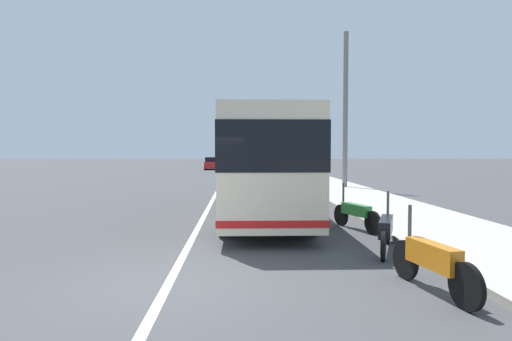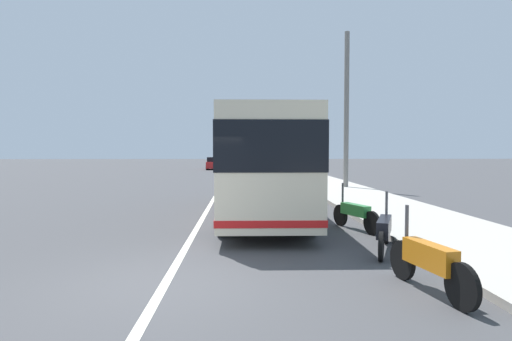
{
  "view_description": "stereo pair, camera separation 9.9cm",
  "coord_description": "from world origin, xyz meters",
  "px_view_note": "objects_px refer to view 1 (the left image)",
  "views": [
    {
      "loc": [
        -6.88,
        -1.15,
        2.17
      ],
      "look_at": [
        8.9,
        -1.81,
        1.45
      ],
      "focal_mm": 29.72,
      "sensor_mm": 36.0,
      "label": 1
    },
    {
      "loc": [
        -6.88,
        -1.25,
        2.17
      ],
      "look_at": [
        8.9,
        -1.81,
        1.45
      ],
      "focal_mm": 29.72,
      "sensor_mm": 36.0,
      "label": 2
    }
  ],
  "objects_px": {
    "car_behind_bus": "(253,166)",
    "motorcycle_far_end": "(386,230)",
    "motorcycle_mid_row": "(432,262)",
    "coach_bus": "(262,160)",
    "utility_pole": "(345,111)",
    "car_ahead_same_lane": "(248,162)",
    "car_side_street": "(212,164)",
    "motorcycle_angled": "(356,213)"
  },
  "relations": [
    {
      "from": "motorcycle_far_end",
      "to": "car_side_street",
      "type": "height_order",
      "value": "car_side_street"
    },
    {
      "from": "car_side_street",
      "to": "motorcycle_angled",
      "type": "bearing_deg",
      "value": 7.28
    },
    {
      "from": "motorcycle_far_end",
      "to": "motorcycle_mid_row",
      "type": "bearing_deg",
      "value": -162.44
    },
    {
      "from": "coach_bus",
      "to": "utility_pole",
      "type": "distance_m",
      "value": 11.37
    },
    {
      "from": "coach_bus",
      "to": "car_ahead_same_lane",
      "type": "distance_m",
      "value": 44.0
    },
    {
      "from": "car_behind_bus",
      "to": "coach_bus",
      "type": "bearing_deg",
      "value": 175.89
    },
    {
      "from": "motorcycle_mid_row",
      "to": "motorcycle_far_end",
      "type": "distance_m",
      "value": 2.7
    },
    {
      "from": "motorcycle_far_end",
      "to": "utility_pole",
      "type": "relative_size",
      "value": 0.25
    },
    {
      "from": "car_behind_bus",
      "to": "car_side_street",
      "type": "height_order",
      "value": "car_side_street"
    },
    {
      "from": "motorcycle_mid_row",
      "to": "car_ahead_same_lane",
      "type": "distance_m",
      "value": 51.84
    },
    {
      "from": "motorcycle_mid_row",
      "to": "utility_pole",
      "type": "xyz_separation_m",
      "value": [
        17.58,
        -3.1,
        3.95
      ]
    },
    {
      "from": "car_side_street",
      "to": "car_ahead_same_lane",
      "type": "distance_m",
      "value": 9.08
    },
    {
      "from": "car_side_street",
      "to": "utility_pole",
      "type": "distance_m",
      "value": 28.12
    },
    {
      "from": "coach_bus",
      "to": "car_behind_bus",
      "type": "xyz_separation_m",
      "value": [
        28.7,
        -0.67,
        -1.21
      ]
    },
    {
      "from": "car_behind_bus",
      "to": "car_side_street",
      "type": "xyz_separation_m",
      "value": [
        7.37,
        4.54,
        0.02
      ]
    },
    {
      "from": "coach_bus",
      "to": "car_side_street",
      "type": "height_order",
      "value": "coach_bus"
    },
    {
      "from": "car_behind_bus",
      "to": "car_side_street",
      "type": "bearing_deg",
      "value": 28.88
    },
    {
      "from": "motorcycle_far_end",
      "to": "car_side_street",
      "type": "xyz_separation_m",
      "value": [
        41.21,
        6.28,
        0.22
      ]
    },
    {
      "from": "car_ahead_same_lane",
      "to": "car_behind_bus",
      "type": "bearing_deg",
      "value": 178.55
    },
    {
      "from": "coach_bus",
      "to": "utility_pole",
      "type": "height_order",
      "value": "utility_pole"
    },
    {
      "from": "motorcycle_mid_row",
      "to": "motorcycle_far_end",
      "type": "height_order",
      "value": "motorcycle_mid_row"
    },
    {
      "from": "motorcycle_angled",
      "to": "utility_pole",
      "type": "xyz_separation_m",
      "value": [
        12.4,
        -2.83,
        3.98
      ]
    },
    {
      "from": "motorcycle_angled",
      "to": "car_ahead_same_lane",
      "type": "xyz_separation_m",
      "value": [
        46.64,
        1.87,
        0.24
      ]
    },
    {
      "from": "motorcycle_far_end",
      "to": "car_ahead_same_lane",
      "type": "relative_size",
      "value": 0.53
    },
    {
      "from": "motorcycle_far_end",
      "to": "car_side_street",
      "type": "distance_m",
      "value": 41.69
    },
    {
      "from": "coach_bus",
      "to": "car_side_street",
      "type": "relative_size",
      "value": 2.47
    },
    {
      "from": "motorcycle_far_end",
      "to": "car_ahead_same_lane",
      "type": "height_order",
      "value": "car_ahead_same_lane"
    },
    {
      "from": "motorcycle_mid_row",
      "to": "car_behind_bus",
      "type": "xyz_separation_m",
      "value": [
        36.54,
        1.51,
        0.18
      ]
    },
    {
      "from": "motorcycle_angled",
      "to": "car_side_street",
      "type": "relative_size",
      "value": 0.47
    },
    {
      "from": "car_behind_bus",
      "to": "motorcycle_far_end",
      "type": "bearing_deg",
      "value": -179.84
    },
    {
      "from": "motorcycle_far_end",
      "to": "car_behind_bus",
      "type": "bearing_deg",
      "value": 25.44
    },
    {
      "from": "coach_bus",
      "to": "car_side_street",
      "type": "bearing_deg",
      "value": 6.7
    },
    {
      "from": "car_side_street",
      "to": "utility_pole",
      "type": "bearing_deg",
      "value": 17.18
    },
    {
      "from": "motorcycle_angled",
      "to": "car_side_street",
      "type": "distance_m",
      "value": 39.24
    },
    {
      "from": "car_ahead_same_lane",
      "to": "motorcycle_far_end",
      "type": "bearing_deg",
      "value": -179.65
    },
    {
      "from": "motorcycle_angled",
      "to": "utility_pole",
      "type": "height_order",
      "value": "utility_pole"
    },
    {
      "from": "car_ahead_same_lane",
      "to": "coach_bus",
      "type": "bearing_deg",
      "value": 177.46
    },
    {
      "from": "motorcycle_mid_row",
      "to": "car_side_street",
      "type": "height_order",
      "value": "car_side_street"
    },
    {
      "from": "motorcycle_far_end",
      "to": "utility_pole",
      "type": "height_order",
      "value": "utility_pole"
    },
    {
      "from": "motorcycle_far_end",
      "to": "coach_bus",
      "type": "bearing_deg",
      "value": 47.57
    },
    {
      "from": "car_side_street",
      "to": "car_ahead_same_lane",
      "type": "bearing_deg",
      "value": 148.64
    },
    {
      "from": "car_side_street",
      "to": "motorcycle_far_end",
      "type": "bearing_deg",
      "value": 6.68
    }
  ]
}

